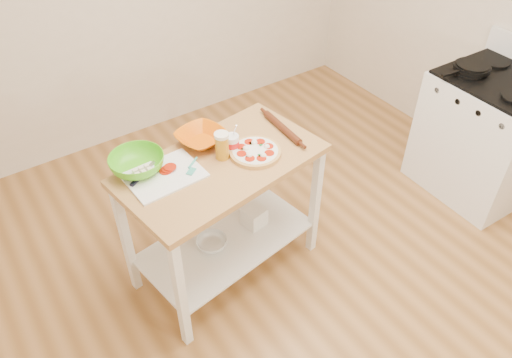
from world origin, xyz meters
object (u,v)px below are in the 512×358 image
object	(u,v)px
green_bowl	(137,163)
gas_stove	(485,135)
knife	(142,175)
yogurt_tub	(232,143)
cutting_board	(163,175)
rolling_pin	(282,128)
shelf_bin	(254,216)
spatula	(192,167)
beer_pint	(222,146)
prep_island	(223,195)
orange_bowl	(201,138)
shelf_glass_bowl	(212,243)
pizza	(255,151)
skillet	(471,68)

from	to	relation	value
green_bowl	gas_stove	bearing A→B (deg)	-12.96
knife	yogurt_tub	size ratio (longest dim) A/B	1.34
cutting_board	rolling_pin	xyz separation A→B (m)	(0.79, -0.02, 0.01)
yogurt_tub	shelf_bin	xyz separation A→B (m)	(0.12, -0.04, -0.63)
spatula	beer_pint	distance (m)	0.20
prep_island	yogurt_tub	xyz separation A→B (m)	(0.11, 0.06, 0.30)
spatula	orange_bowl	distance (m)	0.25
yogurt_tub	shelf_glass_bowl	world-z (taller)	yogurt_tub
green_bowl	yogurt_tub	world-z (taller)	yogurt_tub
rolling_pin	orange_bowl	bearing A→B (deg)	159.64
gas_stove	cutting_board	size ratio (longest dim) A/B	2.69
shelf_bin	yogurt_tub	bearing A→B (deg)	160.30
gas_stove	yogurt_tub	xyz separation A→B (m)	(-1.95, 0.43, 0.48)
beer_pint	shelf_glass_bowl	distance (m)	0.71
orange_bowl	beer_pint	world-z (taller)	beer_pint
pizza	cutting_board	size ratio (longest dim) A/B	0.72
green_bowl	shelf_glass_bowl	size ratio (longest dim) A/B	1.53
prep_island	green_bowl	bearing A→B (deg)	154.55
cutting_board	shelf_bin	bearing A→B (deg)	-8.56
cutting_board	shelf_glass_bowl	world-z (taller)	cutting_board
skillet	orange_bowl	world-z (taller)	skillet
rolling_pin	shelf_bin	world-z (taller)	rolling_pin
knife	yogurt_tub	bearing A→B (deg)	-36.23
gas_stove	pizza	bearing A→B (deg)	171.38
skillet	shelf_bin	distance (m)	1.85
prep_island	shelf_glass_bowl	world-z (taller)	prep_island
skillet	shelf_glass_bowl	world-z (taller)	skillet
cutting_board	green_bowl	xyz separation A→B (m)	(-0.09, 0.12, 0.04)
prep_island	gas_stove	xyz separation A→B (m)	(2.06, -0.37, -0.18)
spatula	shelf_glass_bowl	xyz separation A→B (m)	(0.06, -0.04, -0.63)
pizza	beer_pint	bearing A→B (deg)	155.88
gas_stove	yogurt_tub	bearing A→B (deg)	168.91
pizza	beer_pint	world-z (taller)	beer_pint
orange_bowl	shelf_bin	size ratio (longest dim) A/B	2.11
cutting_board	shelf_glass_bowl	distance (m)	0.66
gas_stove	spatula	distance (m)	2.31
prep_island	green_bowl	xyz separation A→B (m)	(-0.41, 0.20, 0.30)
green_bowl	rolling_pin	distance (m)	0.90
beer_pint	shelf_glass_bowl	world-z (taller)	beer_pint
knife	orange_bowl	bearing A→B (deg)	-15.86
gas_stove	shelf_bin	distance (m)	1.88
orange_bowl	rolling_pin	xyz separation A→B (m)	(0.47, -0.17, -0.01)
prep_island	gas_stove	size ratio (longest dim) A/B	1.12
prep_island	orange_bowl	bearing A→B (deg)	89.37
spatula	knife	bearing A→B (deg)	126.28
pizza	knife	xyz separation A→B (m)	(-0.63, 0.17, 0.00)
gas_stove	shelf_glass_bowl	xyz separation A→B (m)	(-2.17, 0.37, -0.18)
shelf_bin	orange_bowl	bearing A→B (deg)	137.55
rolling_pin	green_bowl	bearing A→B (deg)	170.78
pizza	cutting_board	xyz separation A→B (m)	(-0.52, 0.12, -0.01)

